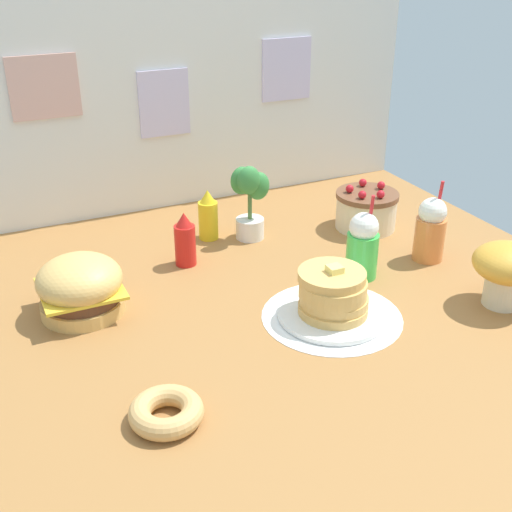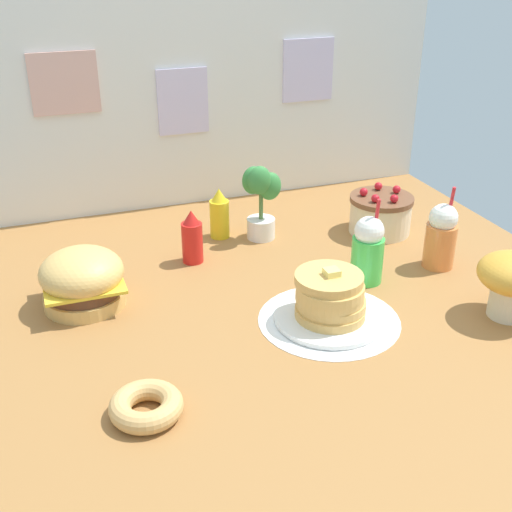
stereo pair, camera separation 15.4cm
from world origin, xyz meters
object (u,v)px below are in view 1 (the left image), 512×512
pancake_stack (333,297)px  orange_float_cup (430,229)px  donut_pink_glaze (166,411)px  potted_plant (250,199)px  burger (80,287)px  ketchup_bottle (185,241)px  layer_cake (366,210)px  mustard_bottle (208,216)px  mushroom_stool (507,268)px  cream_soda_cup (363,246)px

pancake_stack → orange_float_cup: size_ratio=1.13×
donut_pink_glaze → potted_plant: (0.59, 0.82, 0.12)m
burger → pancake_stack: bearing=-27.4°
burger → potted_plant: bearing=21.9°
burger → ketchup_bottle: size_ratio=1.33×
layer_cake → orange_float_cup: bearing=-82.0°
mustard_bottle → orange_float_cup: orange_float_cup is taller
burger → mushroom_stool: size_ratio=1.21×
mustard_bottle → orange_float_cup: size_ratio=0.67×
cream_soda_cup → donut_pink_glaze: (-0.79, -0.40, -0.08)m
cream_soda_cup → mustard_bottle: bearing=125.0°
ketchup_bottle → donut_pink_glaze: bearing=-112.9°
orange_float_cup → mushroom_stool: (0.01, -0.34, 0.01)m
ketchup_bottle → cream_soda_cup: 0.58m
cream_soda_cup → orange_float_cup: (0.27, 0.01, 0.00)m
cream_soda_cup → donut_pink_glaze: bearing=-152.8°
burger → cream_soda_cup: 0.87m
layer_cake → pancake_stack: bearing=-131.8°
burger → pancake_stack: burger is taller
donut_pink_glaze → potted_plant: bearing=54.6°
orange_float_cup → mustard_bottle: bearing=142.4°
orange_float_cup → potted_plant: potted_plant is taller
ketchup_bottle → mustard_bottle: same height
cream_soda_cup → mushroom_stool: bearing=-49.3°
burger → layer_cake: size_ratio=1.06×
mushroom_stool → potted_plant: bearing=122.8°
burger → ketchup_bottle: 0.41m
cream_soda_cup → mushroom_stool: size_ratio=1.36×
ketchup_bottle → mustard_bottle: 0.22m
mushroom_stool → pancake_stack: bearing=163.2°
cream_soda_cup → ketchup_bottle: bearing=146.3°
pancake_stack → potted_plant: (0.01, 0.60, 0.08)m
burger → donut_pink_glaze: burger is taller
cream_soda_cup → potted_plant: bearing=115.4°
ketchup_bottle → orange_float_cup: bearing=-22.4°
layer_cake → cream_soda_cup: (-0.23, -0.32, 0.04)m
donut_pink_glaze → mushroom_stool: (1.07, 0.08, 0.09)m
pancake_stack → layer_cake: bearing=48.2°
pancake_stack → donut_pink_glaze: bearing=-158.4°
pancake_stack → cream_soda_cup: bearing=39.7°
mustard_bottle → layer_cake: bearing=-15.7°
mustard_bottle → orange_float_cup: (0.61, -0.47, 0.02)m
potted_plant → burger: bearing=-158.1°
mustard_bottle → cream_soda_cup: cream_soda_cup is taller
orange_float_cup → donut_pink_glaze: orange_float_cup is taller
ketchup_bottle → donut_pink_glaze: 0.79m
pancake_stack → mustard_bottle: bearing=100.5°
donut_pink_glaze → potted_plant: 1.02m
layer_cake → ketchup_bottle: ketchup_bottle is taller
cream_soda_cup → potted_plant: (-0.20, 0.42, 0.04)m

